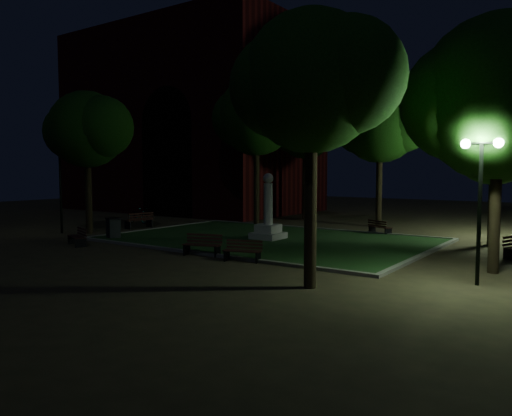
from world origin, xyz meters
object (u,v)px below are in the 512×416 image
at_px(bench_near_left, 203,245).
at_px(trash_bin, 113,228).
at_px(bench_far_side, 379,228).
at_px(bench_west_near, 78,237).
at_px(bench_near_right, 243,251).
at_px(bicycle, 138,215).
at_px(monument, 268,221).
at_px(bench_left_side, 139,221).

height_order(bench_near_left, trash_bin, trash_bin).
bearing_deg(bench_near_left, bench_far_side, 55.11).
bearing_deg(bench_west_near, trash_bin, 119.70).
bearing_deg(bench_near_right, bench_near_left, 159.92).
bearing_deg(bench_near_right, bicycle, 136.12).
distance_m(bench_near_left, bench_west_near, 6.50).
xyz_separation_m(bench_near_right, bench_west_near, (-8.48, -1.17, 0.00)).
relative_size(monument, bench_near_right, 2.10).
distance_m(bench_near_right, trash_bin, 8.94).
distance_m(monument, trash_bin, 7.72).
bearing_deg(bicycle, bench_far_side, -73.02).
bearing_deg(bench_near_right, bench_west_near, 170.92).
height_order(bench_west_near, bench_far_side, bench_west_near).
distance_m(bench_west_near, bench_left_side, 6.83).
bearing_deg(bench_west_near, bicycle, 142.32).
distance_m(bench_near_left, bench_left_side, 10.47).
bearing_deg(trash_bin, bench_far_side, 42.89).
height_order(monument, bicycle, monument).
xyz_separation_m(bench_near_left, trash_bin, (-6.76, 1.01, 0.14)).
relative_size(bench_near_right, trash_bin, 1.44).
bearing_deg(trash_bin, bench_near_left, -8.48).
bearing_deg(bench_near_left, bench_west_near, 174.48).
height_order(bench_near_right, bicycle, bicycle).
relative_size(bench_near_left, bench_left_side, 0.92).
height_order(bench_left_side, bench_far_side, bench_left_side).
bearing_deg(bench_near_right, bench_left_side, 139.20).
bearing_deg(monument, bench_near_left, -87.31).
relative_size(monument, bench_west_near, 2.10).
xyz_separation_m(bench_near_left, bench_far_side, (3.38, 10.42, -0.05)).
bearing_deg(bench_far_side, bench_left_side, 48.27).
distance_m(bench_near_right, bench_left_side, 12.42).
bearing_deg(trash_bin, bench_west_near, -80.47).
height_order(bench_near_left, bicycle, bicycle).
bearing_deg(bench_left_side, monument, 99.77).
height_order(bench_west_near, trash_bin, trash_bin).
height_order(monument, bench_near_left, monument).
xyz_separation_m(bench_west_near, bicycle, (-5.06, 8.05, 0.12)).
bearing_deg(bench_west_near, bench_near_left, 31.59).
xyz_separation_m(bench_near_right, bench_left_side, (-11.36, 5.02, 0.07)).
distance_m(monument, bicycle, 11.32).
distance_m(bench_near_right, bench_west_near, 8.56).
xyz_separation_m(monument, bench_left_side, (-9.01, -0.21, -0.52)).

